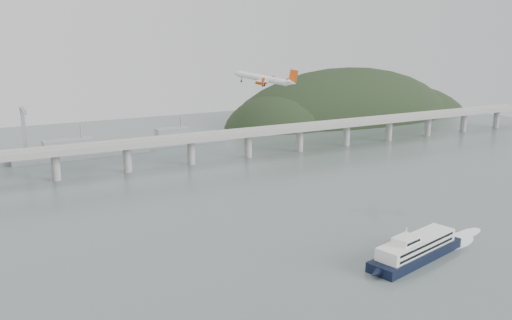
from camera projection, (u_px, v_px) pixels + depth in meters
ground at (314, 263)px, 241.86m from camera, size 900.00×900.00×0.00m
bridge at (164, 145)px, 408.93m from camera, size 800.00×22.00×23.90m
headland at (355, 132)px, 661.67m from camera, size 365.00×155.00×156.00m
ferry at (416, 249)px, 245.44m from camera, size 91.94×32.47×17.58m
airliner at (265, 79)px, 295.75m from camera, size 31.36×29.31×9.79m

